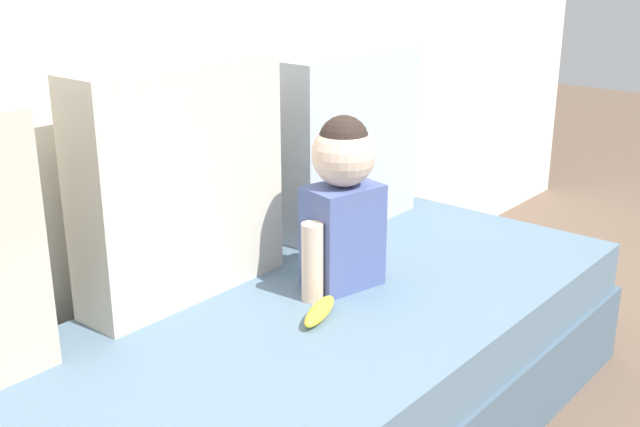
{
  "coord_description": "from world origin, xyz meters",
  "views": [
    {
      "loc": [
        -1.24,
        -1.15,
        1.27
      ],
      "look_at": [
        0.15,
        0.0,
        0.65
      ],
      "focal_mm": 44.38,
      "sensor_mm": 36.0,
      "label": 1
    }
  ],
  "objects_px": {
    "throw_pillow_center": "(180,183)",
    "throw_pillow_right": "(347,141)",
    "couch": "(282,401)",
    "toddler": "(343,200)",
    "banana": "(320,311)"
  },
  "relations": [
    {
      "from": "throw_pillow_center",
      "to": "throw_pillow_right",
      "type": "height_order",
      "value": "throw_pillow_center"
    },
    {
      "from": "couch",
      "to": "throw_pillow_center",
      "type": "relative_size",
      "value": 3.71
    },
    {
      "from": "toddler",
      "to": "couch",
      "type": "bearing_deg",
      "value": -171.41
    },
    {
      "from": "couch",
      "to": "throw_pillow_right",
      "type": "bearing_deg",
      "value": 25.99
    },
    {
      "from": "couch",
      "to": "toddler",
      "type": "relative_size",
      "value": 4.81
    },
    {
      "from": "couch",
      "to": "toddler",
      "type": "distance_m",
      "value": 0.53
    },
    {
      "from": "couch",
      "to": "throw_pillow_center",
      "type": "xyz_separation_m",
      "value": [
        0.0,
        0.33,
        0.5
      ]
    },
    {
      "from": "throw_pillow_center",
      "to": "throw_pillow_right",
      "type": "xyz_separation_m",
      "value": [
        0.69,
        0.0,
        -0.02
      ]
    },
    {
      "from": "throw_pillow_right",
      "to": "toddler",
      "type": "height_order",
      "value": "throw_pillow_right"
    },
    {
      "from": "toddler",
      "to": "banana",
      "type": "xyz_separation_m",
      "value": [
        -0.2,
        -0.08,
        -0.22
      ]
    },
    {
      "from": "throw_pillow_right",
      "to": "banana",
      "type": "xyz_separation_m",
      "value": [
        -0.59,
        -0.37,
        -0.26
      ]
    },
    {
      "from": "throw_pillow_center",
      "to": "couch",
      "type": "bearing_deg",
      "value": -90.0
    },
    {
      "from": "throw_pillow_center",
      "to": "banana",
      "type": "height_order",
      "value": "throw_pillow_center"
    },
    {
      "from": "throw_pillow_right",
      "to": "banana",
      "type": "distance_m",
      "value": 0.74
    },
    {
      "from": "throw_pillow_center",
      "to": "throw_pillow_right",
      "type": "bearing_deg",
      "value": 0.0
    }
  ]
}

